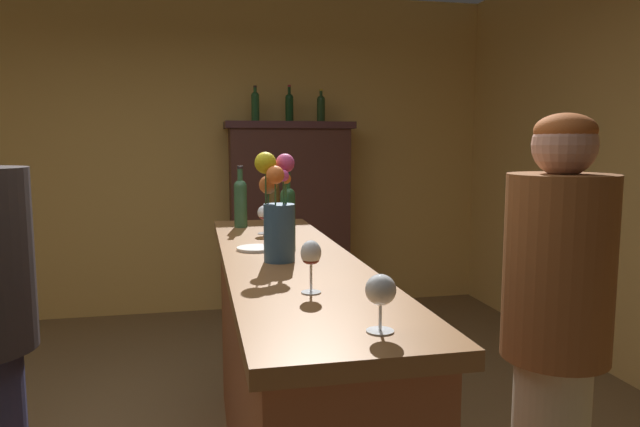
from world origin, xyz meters
The scene contains 16 objects.
wall_back centered at (0.00, 2.93, 1.43)m, with size 5.96×0.12×2.86m, color #DAAA56.
bar_counter centered at (0.60, -0.13, 0.54)m, with size 0.53×2.29×1.08m.
display_cabinet centered at (1.05, 2.64, 0.89)m, with size 1.12×0.40×1.72m.
wine_bottle_merlot centered at (0.62, -0.01, 1.23)m, with size 0.06×0.06×0.35m.
wine_bottle_syrah centered at (0.65, 0.70, 1.22)m, with size 0.07×0.07×0.33m.
wine_bottle_pinot centered at (0.48, 0.74, 1.22)m, with size 0.07×0.07×0.34m.
wine_glass_front centered at (0.68, -1.10, 1.18)m, with size 0.08×0.08×0.14m.
wine_glass_mid centered at (0.59, 0.25, 1.18)m, with size 0.07×0.07×0.15m.
wine_glass_rear centered at (0.58, 0.48, 1.18)m, with size 0.07×0.07×0.15m.
wine_glass_spare centered at (0.58, -0.71, 1.19)m, with size 0.06×0.06×0.16m.
flower_arrangement centered at (0.55, -0.21, 1.28)m, with size 0.16×0.15×0.43m.
cheese_plate centered at (0.49, 0.05, 1.08)m, with size 0.17×0.17×0.01m, color white.
display_bottle_left centered at (0.76, 2.64, 1.86)m, with size 0.07×0.07×0.31m.
display_bottle_midleft centered at (1.05, 2.64, 1.85)m, with size 0.07×0.07×0.32m.
display_bottle_center centered at (1.34, 2.64, 1.85)m, with size 0.07×0.07×0.29m.
bartender centered at (1.40, -0.76, 0.90)m, with size 0.35×0.35×1.63m.
Camera 1 is at (0.25, -2.41, 1.54)m, focal length 32.38 mm.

